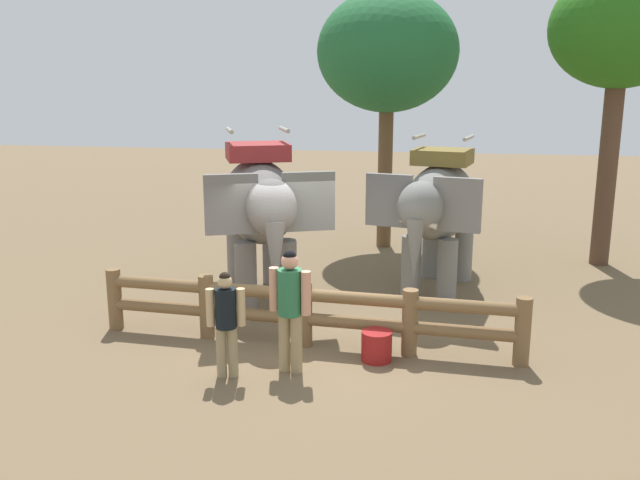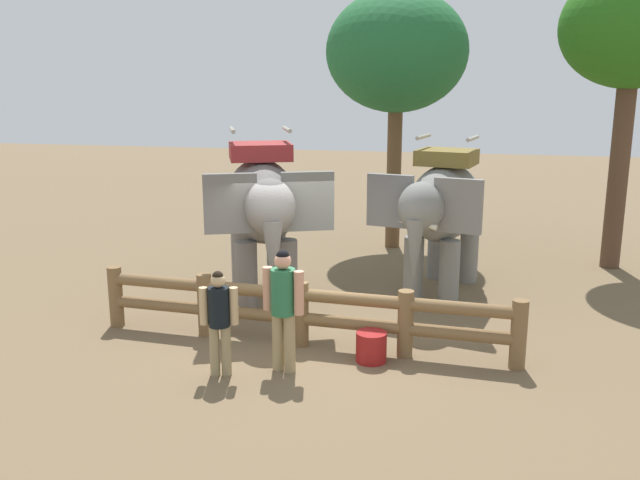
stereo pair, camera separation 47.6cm
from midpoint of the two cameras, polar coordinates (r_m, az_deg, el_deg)
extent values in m
plane|color=brown|center=(11.04, -2.59, -8.87)|extent=(60.00, 60.00, 0.00)
cylinder|color=brown|center=(12.21, -17.77, -4.70)|extent=(0.24, 0.24, 1.05)
cylinder|color=brown|center=(11.46, -10.59, -5.45)|extent=(0.24, 0.24, 1.05)
cylinder|color=brown|center=(10.92, -2.54, -6.19)|extent=(0.24, 0.24, 1.05)
cylinder|color=brown|center=(10.61, 6.19, -6.85)|extent=(0.24, 0.24, 1.05)
cylinder|color=brown|center=(10.55, 15.24, -7.37)|extent=(0.24, 0.24, 1.05)
cylinder|color=brown|center=(10.94, -2.54, -6.56)|extent=(6.64, 0.61, 0.20)
cylinder|color=brown|center=(10.81, -2.56, -4.57)|extent=(6.64, 0.61, 0.20)
cylinder|color=slate|center=(12.52, -3.94, -2.98)|extent=(0.40, 0.40, 1.33)
cylinder|color=slate|center=(12.44, -7.27, -3.16)|extent=(0.40, 0.40, 1.33)
cylinder|color=slate|center=(14.23, -4.96, -1.00)|extent=(0.40, 0.40, 1.33)
cylinder|color=slate|center=(14.17, -7.89, -1.14)|extent=(0.40, 0.40, 1.33)
ellipsoid|color=slate|center=(13.06, -6.17, 3.27)|extent=(2.34, 3.26, 1.55)
ellipsoid|color=slate|center=(11.30, -5.26, 2.71)|extent=(1.15, 1.24, 0.95)
cube|color=slate|center=(11.50, -2.15, 3.23)|extent=(0.87, 0.45, 0.99)
cube|color=slate|center=(11.36, -8.57, 2.96)|extent=(0.87, 0.45, 0.99)
cone|color=slate|center=(11.13, -4.96, -1.44)|extent=(0.35, 0.35, 1.22)
cube|color=maroon|center=(12.93, -6.27, 7.32)|extent=(1.42, 1.34, 0.31)
cylinder|color=#A59E8C|center=(12.96, -4.05, 9.14)|extent=(0.40, 0.86, 0.08)
cylinder|color=#A59E8C|center=(12.86, -8.59, 9.00)|extent=(0.40, 0.86, 0.08)
cylinder|color=gray|center=(13.05, 9.47, -2.61)|extent=(0.38, 0.38, 1.26)
cylinder|color=gray|center=(13.21, 6.55, -2.32)|extent=(0.38, 0.38, 1.26)
cylinder|color=gray|center=(14.66, 10.93, -0.91)|extent=(0.38, 0.38, 1.26)
cylinder|color=gray|center=(14.80, 8.31, -0.67)|extent=(0.38, 0.38, 1.26)
ellipsoid|color=gray|center=(13.67, 9.03, 3.19)|extent=(1.82, 3.03, 1.46)
ellipsoid|color=gray|center=(12.04, 7.25, 2.77)|extent=(0.98, 1.09, 0.89)
cube|color=gray|center=(12.01, 10.21, 2.89)|extent=(0.84, 0.30, 0.94)
cube|color=slate|center=(12.31, 4.65, 3.31)|extent=(0.84, 0.30, 0.94)
cone|color=gray|center=(11.88, 6.74, -0.89)|extent=(0.33, 0.33, 1.15)
cone|color=beige|center=(11.83, 7.69, 1.29)|extent=(0.39, 0.18, 0.16)
cone|color=beige|center=(11.91, 6.15, 1.42)|extent=(0.39, 0.18, 0.16)
cube|color=brown|center=(13.55, 9.17, 6.85)|extent=(1.24, 1.15, 0.29)
cylinder|color=#A59E8C|center=(13.41, 11.25, 8.32)|extent=(0.25, 0.84, 0.07)
cylinder|color=#A59E8C|center=(13.63, 7.24, 8.54)|extent=(0.25, 0.84, 0.07)
cylinder|color=tan|center=(10.00, -3.34, -8.63)|extent=(0.17, 0.17, 0.87)
cylinder|color=tan|center=(10.08, -4.34, -8.46)|extent=(0.17, 0.17, 0.87)
cylinder|color=#286B42|center=(9.78, -3.91, -4.35)|extent=(0.42, 0.42, 0.67)
cylinder|color=tan|center=(9.67, -2.59, -4.44)|extent=(0.14, 0.14, 0.63)
cylinder|color=tan|center=(9.89, -5.22, -4.08)|extent=(0.14, 0.14, 0.63)
sphere|color=tan|center=(9.65, -3.96, -1.78)|extent=(0.24, 0.24, 0.24)
sphere|color=black|center=(9.63, -3.96, -1.40)|extent=(0.19, 0.19, 0.19)
cylinder|color=#97865E|center=(9.98, -8.62, -9.20)|extent=(0.14, 0.14, 0.74)
cylinder|color=#97865E|center=(10.00, -9.57, -9.19)|extent=(0.14, 0.14, 0.74)
cylinder|color=black|center=(9.76, -9.24, -5.62)|extent=(0.36, 0.36, 0.57)
cylinder|color=tan|center=(9.73, -7.98, -5.55)|extent=(0.12, 0.12, 0.54)
cylinder|color=tan|center=(9.78, -10.49, -5.54)|extent=(0.12, 0.12, 0.54)
sphere|color=tan|center=(9.64, -9.32, -3.44)|extent=(0.21, 0.21, 0.21)
sphere|color=black|center=(9.63, -9.34, -3.12)|extent=(0.16, 0.16, 0.16)
cylinder|color=brown|center=(17.18, 4.64, 5.77)|extent=(0.36, 0.36, 3.86)
ellipsoid|color=#216432|center=(17.04, 4.82, 15.35)|extent=(3.39, 3.39, 2.88)
cylinder|color=brown|center=(16.56, 22.02, 5.50)|extent=(0.42, 0.42, 4.39)
ellipsoid|color=#266617|center=(16.48, 22.97, 15.95)|extent=(3.01, 3.01, 2.56)
cylinder|color=maroon|center=(10.47, 3.41, -8.79)|extent=(0.46, 0.46, 0.46)
camera|label=1|loc=(0.24, -91.13, -0.27)|focal=38.50mm
camera|label=2|loc=(0.24, 88.87, 0.27)|focal=38.50mm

